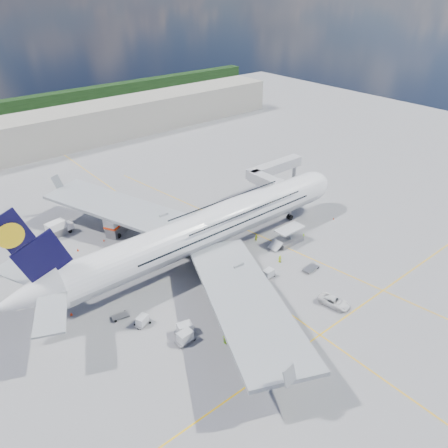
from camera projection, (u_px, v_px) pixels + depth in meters
ground at (239, 278)px, 84.94m from camera, size 300.00×300.00×0.00m
taxi_line_main at (239, 278)px, 84.94m from camera, size 0.25×220.00×0.01m
taxi_line_cross at (320, 335)px, 71.55m from camera, size 120.00×0.25×0.01m
taxi_line_diag at (257, 234)px, 99.38m from camera, size 14.16×99.06×0.01m
airliner at (208, 228)px, 88.38m from camera, size 77.26×79.15×23.71m
jet_bridge at (273, 174)px, 112.06m from camera, size 18.80×12.10×8.50m
cargo_loader at (288, 238)px, 95.57m from camera, size 8.53×3.20×3.67m
terminal at (52, 132)px, 145.56m from camera, size 180.00×16.00×12.00m
tree_line at (103, 95)px, 198.82m from camera, size 160.00×6.00×8.00m
dolly_row_a at (142, 320)px, 73.17m from camera, size 3.15×2.51×1.76m
dolly_row_b at (185, 337)px, 69.64m from camera, size 3.40×2.01×2.07m
dolly_row_c at (185, 329)px, 71.26m from camera, size 3.60×2.52×2.06m
dolly_back at (120, 316)px, 75.07m from camera, size 3.28×2.24×0.44m
dolly_nose_far at (268, 274)px, 84.64m from camera, size 2.99×1.75×1.82m
dolly_nose_near at (311, 268)px, 87.21m from camera, size 3.60×2.18×0.50m
baggage_tug at (254, 280)px, 83.43m from camera, size 2.52×1.32×1.52m
catering_truck_inner at (119, 224)px, 99.27m from camera, size 8.08×5.82×4.44m
catering_truck_outer at (59, 229)px, 98.40m from camera, size 6.12×3.14×3.49m
service_van at (334, 302)px, 77.61m from camera, size 3.67×6.06×1.57m
crew_nose at (304, 237)px, 97.00m from camera, size 0.60×0.44×1.54m
crew_loader at (256, 238)px, 96.34m from camera, size 0.99×0.88×1.68m
crew_wing at (225, 339)px, 69.35m from camera, size 0.71×1.25×2.02m
crew_van at (280, 259)px, 89.32m from camera, size 0.76×0.91×1.59m
crew_tug at (274, 342)px, 69.08m from camera, size 1.19×0.88×1.64m
cone_nose at (334, 219)px, 105.35m from camera, size 0.39×0.39×0.49m
cone_wing_left_inner at (104, 240)px, 96.71m from camera, size 0.41×0.41×0.53m
cone_wing_left_outer at (78, 250)px, 93.23m from camera, size 0.48×0.48×0.61m
cone_wing_right_inner at (207, 291)px, 81.08m from camera, size 0.38×0.38×0.49m
cone_wing_right_outer at (299, 354)px, 67.62m from camera, size 0.48×0.48×0.61m
cone_tail at (71, 314)px, 75.57m from camera, size 0.48×0.48×0.61m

